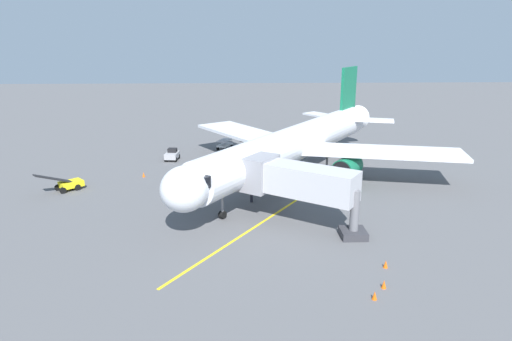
{
  "coord_description": "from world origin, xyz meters",
  "views": [
    {
      "loc": [
        4.51,
        49.21,
        15.11
      ],
      "look_at": [
        3.02,
        8.62,
        3.0
      ],
      "focal_mm": 31.11,
      "sensor_mm": 36.0,
      "label": 1
    }
  ],
  "objects_px": {
    "airplane": "(296,144)",
    "jet_bridge": "(291,180)",
    "baggage_cart_near_nose": "(225,144)",
    "belt_loader_rear_apron": "(68,184)",
    "tug_starboard_side": "(249,137)",
    "safety_cone_wing_starboard": "(386,264)",
    "safety_cone_nose_left": "(144,175)",
    "ground_crew_loader": "(252,193)",
    "tug_portside": "(172,155)",
    "safety_cone_nose_right": "(375,295)",
    "ground_crew_marshaller": "(191,201)",
    "ground_crew_wing_walker": "(222,177)",
    "safety_cone_wing_port": "(384,284)"
  },
  "relations": [
    {
      "from": "airplane",
      "to": "jet_bridge",
      "type": "distance_m",
      "value": 12.5
    },
    {
      "from": "baggage_cart_near_nose",
      "to": "belt_loader_rear_apron",
      "type": "bearing_deg",
      "value": 48.28
    },
    {
      "from": "belt_loader_rear_apron",
      "to": "tug_starboard_side",
      "type": "bearing_deg",
      "value": -130.96
    },
    {
      "from": "safety_cone_wing_starboard",
      "to": "safety_cone_nose_left",
      "type": "bearing_deg",
      "value": -45.95
    },
    {
      "from": "ground_crew_loader",
      "to": "tug_portside",
      "type": "distance_m",
      "value": 18.59
    },
    {
      "from": "airplane",
      "to": "safety_cone_nose_right",
      "type": "xyz_separation_m",
      "value": [
        -1.84,
        24.3,
        -3.73
      ]
    },
    {
      "from": "ground_crew_loader",
      "to": "tug_portside",
      "type": "xyz_separation_m",
      "value": [
        9.86,
        -15.77,
        -0.18
      ]
    },
    {
      "from": "ground_crew_loader",
      "to": "safety_cone_wing_starboard",
      "type": "relative_size",
      "value": 3.11
    },
    {
      "from": "belt_loader_rear_apron",
      "to": "safety_cone_nose_right",
      "type": "xyz_separation_m",
      "value": [
        -25.86,
        21.1,
        -0.44
      ]
    },
    {
      "from": "ground_crew_marshaller",
      "to": "safety_cone_nose_left",
      "type": "relative_size",
      "value": 3.11
    },
    {
      "from": "jet_bridge",
      "to": "ground_crew_marshaller",
      "type": "height_order",
      "value": "jet_bridge"
    },
    {
      "from": "ground_crew_marshaller",
      "to": "tug_starboard_side",
      "type": "bearing_deg",
      "value": -101.67
    },
    {
      "from": "airplane",
      "to": "baggage_cart_near_nose",
      "type": "distance_m",
      "value": 16.93
    },
    {
      "from": "tug_starboard_side",
      "to": "belt_loader_rear_apron",
      "type": "bearing_deg",
      "value": 49.04
    },
    {
      "from": "ground_crew_wing_walker",
      "to": "safety_cone_wing_starboard",
      "type": "relative_size",
      "value": 3.11
    },
    {
      "from": "safety_cone_nose_left",
      "to": "safety_cone_nose_right",
      "type": "height_order",
      "value": "same"
    },
    {
      "from": "baggage_cart_near_nose",
      "to": "safety_cone_nose_right",
      "type": "bearing_deg",
      "value": 104.83
    },
    {
      "from": "airplane",
      "to": "tug_portside",
      "type": "height_order",
      "value": "airplane"
    },
    {
      "from": "airplane",
      "to": "belt_loader_rear_apron",
      "type": "bearing_deg",
      "value": 7.6
    },
    {
      "from": "tug_portside",
      "to": "safety_cone_nose_left",
      "type": "bearing_deg",
      "value": 73.12
    },
    {
      "from": "airplane",
      "to": "safety_cone_wing_starboard",
      "type": "relative_size",
      "value": 64.22
    },
    {
      "from": "baggage_cart_near_nose",
      "to": "safety_cone_wing_port",
      "type": "relative_size",
      "value": 5.34
    },
    {
      "from": "baggage_cart_near_nose",
      "to": "tug_portside",
      "type": "height_order",
      "value": "tug_portside"
    },
    {
      "from": "tug_portside",
      "to": "safety_cone_nose_left",
      "type": "distance_m",
      "value": 7.59
    },
    {
      "from": "ground_crew_wing_walker",
      "to": "belt_loader_rear_apron",
      "type": "distance_m",
      "value": 15.94
    },
    {
      "from": "airplane",
      "to": "baggage_cart_near_nose",
      "type": "xyz_separation_m",
      "value": [
        8.39,
        -14.32,
        -3.35
      ]
    },
    {
      "from": "belt_loader_rear_apron",
      "to": "safety_cone_nose_right",
      "type": "relative_size",
      "value": 7.62
    },
    {
      "from": "jet_bridge",
      "to": "ground_crew_loader",
      "type": "xyz_separation_m",
      "value": [
        3.19,
        -4.95,
        -2.88
      ]
    },
    {
      "from": "safety_cone_nose_left",
      "to": "safety_cone_nose_right",
      "type": "distance_m",
      "value": 31.75
    },
    {
      "from": "tug_portside",
      "to": "tug_starboard_side",
      "type": "xyz_separation_m",
      "value": [
        -10.13,
        -10.5,
        0.0
      ]
    },
    {
      "from": "jet_bridge",
      "to": "belt_loader_rear_apron",
      "type": "height_order",
      "value": "jet_bridge"
    },
    {
      "from": "airplane",
      "to": "tug_starboard_side",
      "type": "bearing_deg",
      "value": -75.59
    },
    {
      "from": "ground_crew_marshaller",
      "to": "tug_portside",
      "type": "height_order",
      "value": "ground_crew_marshaller"
    },
    {
      "from": "ground_crew_wing_walker",
      "to": "baggage_cart_near_nose",
      "type": "xyz_separation_m",
      "value": [
        0.28,
        -16.53,
        -0.23
      ]
    },
    {
      "from": "airplane",
      "to": "belt_loader_rear_apron",
      "type": "height_order",
      "value": "airplane"
    },
    {
      "from": "belt_loader_rear_apron",
      "to": "safety_cone_wing_starboard",
      "type": "height_order",
      "value": "belt_loader_rear_apron"
    },
    {
      "from": "baggage_cart_near_nose",
      "to": "tug_starboard_side",
      "type": "height_order",
      "value": "tug_starboard_side"
    },
    {
      "from": "jet_bridge",
      "to": "belt_loader_rear_apron",
      "type": "distance_m",
      "value": 24.09
    },
    {
      "from": "baggage_cart_near_nose",
      "to": "safety_cone_wing_port",
      "type": "xyz_separation_m",
      "value": [
        -11.19,
        37.39,
        -0.38
      ]
    },
    {
      "from": "tug_starboard_side",
      "to": "ground_crew_wing_walker",
      "type": "bearing_deg",
      "value": 81.22
    },
    {
      "from": "jet_bridge",
      "to": "ground_crew_loader",
      "type": "relative_size",
      "value": 6.13
    },
    {
      "from": "ground_crew_wing_walker",
      "to": "tug_starboard_side",
      "type": "xyz_separation_m",
      "value": [
        -3.25,
        -21.08,
        -0.18
      ]
    },
    {
      "from": "ground_crew_wing_walker",
      "to": "belt_loader_rear_apron",
      "type": "relative_size",
      "value": 0.41
    },
    {
      "from": "ground_crew_wing_walker",
      "to": "ground_crew_loader",
      "type": "relative_size",
      "value": 1.0
    },
    {
      "from": "jet_bridge",
      "to": "baggage_cart_near_nose",
      "type": "bearing_deg",
      "value": -76.4
    },
    {
      "from": "baggage_cart_near_nose",
      "to": "belt_loader_rear_apron",
      "type": "xyz_separation_m",
      "value": [
        15.63,
        17.53,
        0.06
      ]
    },
    {
      "from": "safety_cone_nose_left",
      "to": "tug_portside",
      "type": "bearing_deg",
      "value": -106.88
    },
    {
      "from": "baggage_cart_near_nose",
      "to": "belt_loader_rear_apron",
      "type": "relative_size",
      "value": 0.7
    },
    {
      "from": "ground_crew_marshaller",
      "to": "safety_cone_wing_starboard",
      "type": "distance_m",
      "value": 18.23
    },
    {
      "from": "jet_bridge",
      "to": "ground_crew_loader",
      "type": "bearing_deg",
      "value": -57.22
    }
  ]
}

